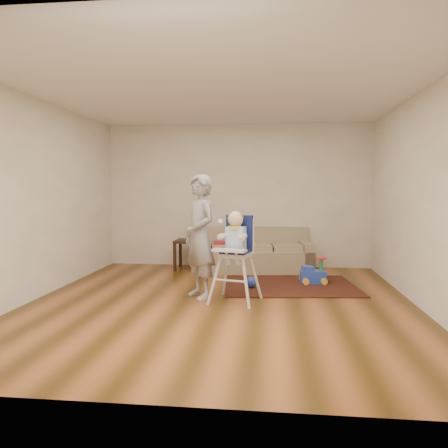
# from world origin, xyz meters

# --- Properties ---
(ground) EXTENTS (5.50, 5.50, 0.00)m
(ground) POSITION_xyz_m (0.00, 0.00, 0.00)
(ground) COLOR #442B0B
(ground) RESTS_ON ground
(room_envelope) EXTENTS (5.04, 5.52, 2.72)m
(room_envelope) POSITION_xyz_m (0.00, 0.53, 1.88)
(room_envelope) COLOR beige
(room_envelope) RESTS_ON ground
(sofa) EXTENTS (2.07, 1.06, 0.77)m
(sofa) POSITION_xyz_m (0.38, 2.30, 0.38)
(sofa) COLOR gray
(sofa) RESTS_ON ground
(side_table) EXTENTS (0.54, 0.54, 0.54)m
(side_table) POSITION_xyz_m (-0.84, 2.30, 0.27)
(side_table) COLOR black
(side_table) RESTS_ON ground
(area_rug) EXTENTS (2.14, 1.70, 0.02)m
(area_rug) POSITION_xyz_m (0.94, 1.08, 0.01)
(area_rug) COLOR black
(area_rug) RESTS_ON ground
(ride_on_toy) EXTENTS (0.41, 0.32, 0.41)m
(ride_on_toy) POSITION_xyz_m (1.30, 1.27, 0.22)
(ride_on_toy) COLOR blue
(ride_on_toy) RESTS_ON area_rug
(toy_ball) EXTENTS (0.17, 0.17, 0.17)m
(toy_ball) POSITION_xyz_m (0.36, 0.84, 0.10)
(toy_ball) COLOR blue
(toy_ball) RESTS_ON area_rug
(high_chair) EXTENTS (0.67, 0.67, 1.20)m
(high_chair) POSITION_xyz_m (0.19, 0.08, 0.58)
(high_chair) COLOR silver
(high_chair) RESTS_ON ground
(adult) EXTENTS (0.69, 0.73, 1.68)m
(adult) POSITION_xyz_m (-0.31, 0.23, 0.84)
(adult) COLOR #9B9B9E
(adult) RESTS_ON ground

